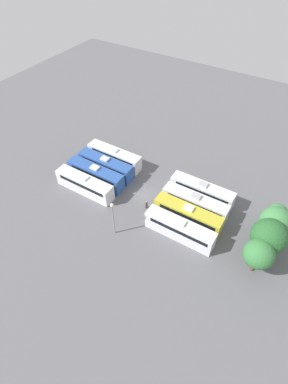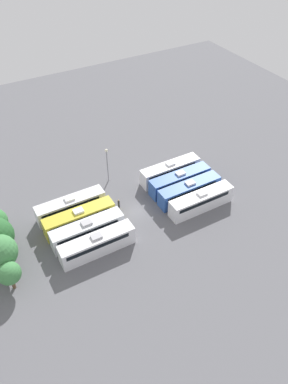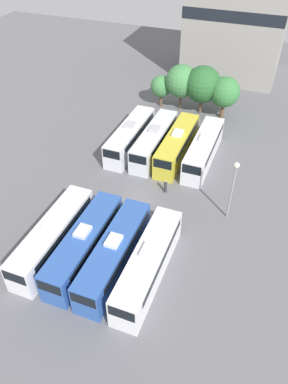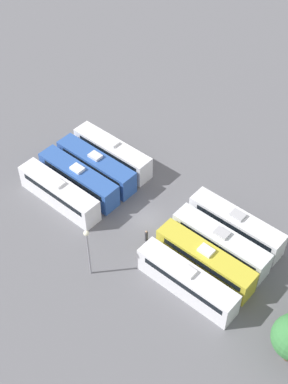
% 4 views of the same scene
% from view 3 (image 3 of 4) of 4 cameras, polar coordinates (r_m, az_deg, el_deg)
% --- Properties ---
extents(ground_plane, '(121.91, 121.91, 0.00)m').
position_cam_3_polar(ground_plane, '(42.33, -0.89, -0.98)').
color(ground_plane, slate).
extents(bus_0, '(2.56, 11.74, 3.58)m').
position_cam_3_polar(bus_0, '(36.73, -13.63, -6.46)').
color(bus_0, white).
rests_on(bus_0, ground_plane).
extents(bus_1, '(2.56, 11.74, 3.58)m').
position_cam_3_polar(bus_1, '(35.46, -9.05, -7.73)').
color(bus_1, '#2D56A8').
rests_on(bus_1, ground_plane).
extents(bus_2, '(2.56, 11.74, 3.58)m').
position_cam_3_polar(bus_2, '(34.37, -4.49, -9.22)').
color(bus_2, '#2D56A8').
rests_on(bus_2, ground_plane).
extents(bus_3, '(2.56, 11.74, 3.58)m').
position_cam_3_polar(bus_3, '(33.50, 0.70, -10.78)').
color(bus_3, white).
rests_on(bus_3, ground_plane).
extents(bus_4, '(2.56, 11.74, 3.58)m').
position_cam_3_polar(bus_4, '(49.91, -2.09, 8.57)').
color(bus_4, silver).
rests_on(bus_4, ground_plane).
extents(bus_5, '(2.56, 11.74, 3.58)m').
position_cam_3_polar(bus_5, '(49.00, 1.61, 7.94)').
color(bus_5, silver).
rests_on(bus_5, ground_plane).
extents(bus_6, '(2.56, 11.74, 3.58)m').
position_cam_3_polar(bus_6, '(48.34, 5.08, 7.29)').
color(bus_6, gold).
rests_on(bus_6, ground_plane).
extents(bus_7, '(2.56, 11.74, 3.58)m').
position_cam_3_polar(bus_7, '(47.85, 9.08, 6.55)').
color(bus_7, silver).
rests_on(bus_7, ground_plane).
extents(worker_person, '(0.36, 0.36, 1.66)m').
position_cam_3_polar(worker_person, '(42.81, 3.29, 0.84)').
color(worker_person, '#333338').
rests_on(worker_person, ground_plane).
extents(light_pole, '(0.60, 0.60, 7.06)m').
position_cam_3_polar(light_pole, '(37.99, 13.50, 1.67)').
color(light_pole, gray).
rests_on(light_pole, ground_plane).
extents(tree_0, '(3.29, 3.29, 4.91)m').
position_cam_3_polar(tree_0, '(59.95, 2.63, 15.77)').
color(tree_0, brown).
rests_on(tree_0, ground_plane).
extents(tree_1, '(4.87, 4.87, 6.96)m').
position_cam_3_polar(tree_1, '(58.76, 5.74, 16.46)').
color(tree_1, brown).
rests_on(tree_1, ground_plane).
extents(tree_2, '(5.38, 5.38, 7.27)m').
position_cam_3_polar(tree_2, '(57.95, 8.94, 15.89)').
color(tree_2, brown).
rests_on(tree_2, ground_plane).
extents(tree_3, '(4.41, 4.41, 6.31)m').
position_cam_3_polar(tree_3, '(57.29, 12.20, 14.65)').
color(tree_3, brown).
rests_on(tree_3, ground_plane).
extents(depot_building, '(16.18, 13.01, 20.68)m').
position_cam_3_polar(depot_building, '(71.86, 14.22, 24.92)').
color(depot_building, gray).
rests_on(depot_building, ground_plane).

